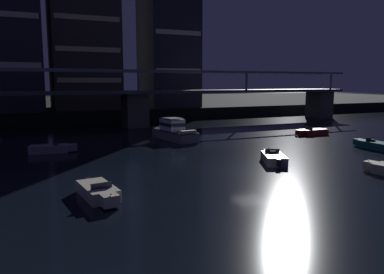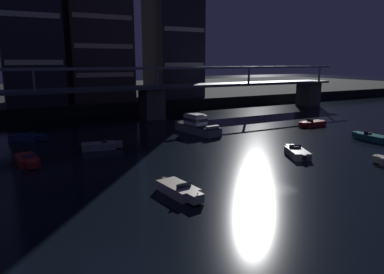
{
  "view_description": "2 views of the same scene",
  "coord_description": "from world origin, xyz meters",
  "px_view_note": "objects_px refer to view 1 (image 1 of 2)",
  "views": [
    {
      "loc": [
        -16.83,
        -25.79,
        7.38
      ],
      "look_at": [
        0.52,
        12.94,
        1.16
      ],
      "focal_mm": 35.02,
      "sensor_mm": 36.0,
      "label": 1
    },
    {
      "loc": [
        -24.65,
        -26.12,
        10.41
      ],
      "look_at": [
        -3.74,
        12.53,
        1.05
      ],
      "focal_mm": 33.35,
      "sensor_mm": 36.0,
      "label": 2
    }
  ],
  "objects_px": {
    "speedboat_near_right": "(312,132)",
    "speedboat_mid_left": "(99,192)",
    "speedboat_mid_center": "(51,149)",
    "speedboat_far_center": "(375,145)",
    "speedboat_near_center": "(273,158)",
    "river_bridge": "(135,100)",
    "tower_west_tall": "(83,37)",
    "cabin_cruiser_near_left": "(173,131)",
    "tower_central": "(168,17)"
  },
  "relations": [
    {
      "from": "speedboat_near_center",
      "to": "speedboat_near_right",
      "type": "bearing_deg",
      "value": 38.59
    },
    {
      "from": "speedboat_far_center",
      "to": "tower_central",
      "type": "bearing_deg",
      "value": 98.38
    },
    {
      "from": "speedboat_near_right",
      "to": "speedboat_mid_left",
      "type": "bearing_deg",
      "value": -152.37
    },
    {
      "from": "speedboat_far_center",
      "to": "cabin_cruiser_near_left",
      "type": "bearing_deg",
      "value": 138.83
    },
    {
      "from": "tower_central",
      "to": "river_bridge",
      "type": "bearing_deg",
      "value": -127.15
    },
    {
      "from": "cabin_cruiser_near_left",
      "to": "speedboat_mid_center",
      "type": "xyz_separation_m",
      "value": [
        -15.22,
        -3.43,
        -0.64
      ]
    },
    {
      "from": "cabin_cruiser_near_left",
      "to": "speedboat_near_right",
      "type": "bearing_deg",
      "value": -12.2
    },
    {
      "from": "speedboat_near_center",
      "to": "speedboat_far_center",
      "type": "height_order",
      "value": "same"
    },
    {
      "from": "tower_west_tall",
      "to": "cabin_cruiser_near_left",
      "type": "height_order",
      "value": "tower_west_tall"
    },
    {
      "from": "tower_west_tall",
      "to": "tower_central",
      "type": "relative_size",
      "value": 0.75
    },
    {
      "from": "speedboat_mid_center",
      "to": "speedboat_far_center",
      "type": "bearing_deg",
      "value": -20.39
    },
    {
      "from": "cabin_cruiser_near_left",
      "to": "speedboat_far_center",
      "type": "distance_m",
      "value": 24.01
    },
    {
      "from": "river_bridge",
      "to": "speedboat_near_right",
      "type": "distance_m",
      "value": 28.66
    },
    {
      "from": "river_bridge",
      "to": "tower_west_tall",
      "type": "relative_size",
      "value": 3.01
    },
    {
      "from": "cabin_cruiser_near_left",
      "to": "speedboat_near_right",
      "type": "height_order",
      "value": "cabin_cruiser_near_left"
    },
    {
      "from": "river_bridge",
      "to": "speedboat_near_right",
      "type": "height_order",
      "value": "river_bridge"
    },
    {
      "from": "tower_central",
      "to": "speedboat_near_center",
      "type": "bearing_deg",
      "value": -99.18
    },
    {
      "from": "speedboat_near_center",
      "to": "speedboat_mid_left",
      "type": "distance_m",
      "value": 17.36
    },
    {
      "from": "river_bridge",
      "to": "tower_west_tall",
      "type": "xyz_separation_m",
      "value": [
        -5.5,
        16.66,
        11.81
      ]
    },
    {
      "from": "cabin_cruiser_near_left",
      "to": "speedboat_far_center",
      "type": "xyz_separation_m",
      "value": [
        18.07,
        -15.8,
        -0.64
      ]
    },
    {
      "from": "tower_central",
      "to": "cabin_cruiser_near_left",
      "type": "distance_m",
      "value": 38.78
    },
    {
      "from": "speedboat_near_right",
      "to": "speedboat_far_center",
      "type": "bearing_deg",
      "value": -96.95
    },
    {
      "from": "cabin_cruiser_near_left",
      "to": "speedboat_mid_left",
      "type": "xyz_separation_m",
      "value": [
        -13.52,
        -21.48,
        -0.64
      ]
    },
    {
      "from": "tower_central",
      "to": "speedboat_far_center",
      "type": "xyz_separation_m",
      "value": [
        6.95,
        -47.14,
        -20.59
      ]
    },
    {
      "from": "tower_west_tall",
      "to": "speedboat_mid_left",
      "type": "xyz_separation_m",
      "value": [
        -7.3,
        -53.86,
        -15.83
      ]
    },
    {
      "from": "speedboat_mid_center",
      "to": "river_bridge",
      "type": "bearing_deg",
      "value": 52.86
    },
    {
      "from": "river_bridge",
      "to": "cabin_cruiser_near_left",
      "type": "height_order",
      "value": "river_bridge"
    },
    {
      "from": "speedboat_near_center",
      "to": "river_bridge",
      "type": "bearing_deg",
      "value": 96.95
    },
    {
      "from": "cabin_cruiser_near_left",
      "to": "speedboat_near_center",
      "type": "distance_m",
      "value": 17.45
    },
    {
      "from": "tower_central",
      "to": "speedboat_mid_center",
      "type": "relative_size",
      "value": 7.24
    },
    {
      "from": "tower_central",
      "to": "speedboat_mid_left",
      "type": "bearing_deg",
      "value": -115.01
    },
    {
      "from": "river_bridge",
      "to": "speedboat_near_center",
      "type": "relative_size",
      "value": 17.18
    },
    {
      "from": "river_bridge",
      "to": "speedboat_mid_center",
      "type": "relative_size",
      "value": 16.34
    },
    {
      "from": "river_bridge",
      "to": "cabin_cruiser_near_left",
      "type": "bearing_deg",
      "value": -87.39
    },
    {
      "from": "river_bridge",
      "to": "tower_central",
      "type": "distance_m",
      "value": 25.66
    },
    {
      "from": "speedboat_near_right",
      "to": "speedboat_mid_left",
      "type": "distance_m",
      "value": 37.24
    },
    {
      "from": "speedboat_near_center",
      "to": "speedboat_near_right",
      "type": "relative_size",
      "value": 0.96
    },
    {
      "from": "cabin_cruiser_near_left",
      "to": "tower_west_tall",
      "type": "bearing_deg",
      "value": 100.87
    },
    {
      "from": "tower_west_tall",
      "to": "speedboat_mid_center",
      "type": "height_order",
      "value": "tower_west_tall"
    },
    {
      "from": "tower_central",
      "to": "speedboat_near_center",
      "type": "height_order",
      "value": "tower_central"
    },
    {
      "from": "speedboat_near_center",
      "to": "speedboat_near_right",
      "type": "distance_m",
      "value": 20.71
    },
    {
      "from": "tower_central",
      "to": "speedboat_near_center",
      "type": "distance_m",
      "value": 53.24
    },
    {
      "from": "river_bridge",
      "to": "tower_central",
      "type": "bearing_deg",
      "value": 52.85
    },
    {
      "from": "tower_west_tall",
      "to": "speedboat_far_center",
      "type": "bearing_deg",
      "value": -63.25
    },
    {
      "from": "speedboat_near_center",
      "to": "speedboat_far_center",
      "type": "distance_m",
      "value": 14.84
    },
    {
      "from": "speedboat_near_right",
      "to": "tower_central",
      "type": "bearing_deg",
      "value": 103.24
    },
    {
      "from": "river_bridge",
      "to": "speedboat_near_center",
      "type": "bearing_deg",
      "value": -83.05
    },
    {
      "from": "speedboat_mid_center",
      "to": "speedboat_far_center",
      "type": "height_order",
      "value": "same"
    },
    {
      "from": "speedboat_mid_left",
      "to": "speedboat_near_center",
      "type": "bearing_deg",
      "value": 14.52
    },
    {
      "from": "speedboat_mid_left",
      "to": "cabin_cruiser_near_left",
      "type": "bearing_deg",
      "value": 57.82
    }
  ]
}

